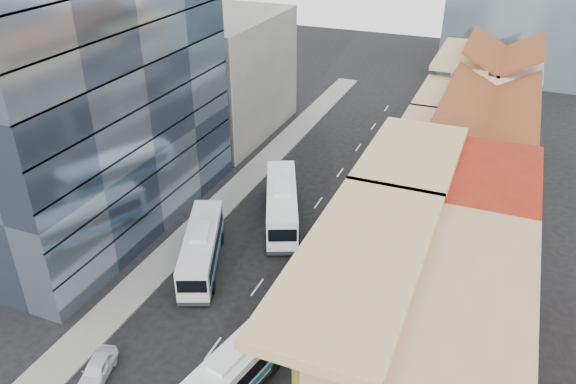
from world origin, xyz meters
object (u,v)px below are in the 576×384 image
at_px(office_tower, 81,58).
at_px(bus_left_far, 282,203).
at_px(bus_left_near, 202,248).
at_px(sedan_left, 97,369).
at_px(bus_right, 230,375).
at_px(shophouse_tan, 426,378).

distance_m(office_tower, bus_left_far, 20.71).
xyz_separation_m(office_tower, bus_left_near, (11.72, -3.09, -13.29)).
bearing_deg(sedan_left, bus_right, -2.14).
height_order(bus_left_far, bus_right, bus_left_far).
relative_size(bus_left_near, bus_left_far, 0.92).
bearing_deg(bus_left_far, shophouse_tan, -74.30).
xyz_separation_m(shophouse_tan, bus_left_near, (-19.28, 10.91, -4.29)).
height_order(shophouse_tan, bus_left_near, shophouse_tan).
height_order(office_tower, bus_left_far, office_tower).
bearing_deg(bus_left_far, sedan_left, -122.76).
height_order(shophouse_tan, bus_right, shophouse_tan).
bearing_deg(shophouse_tan, sedan_left, -174.49).
relative_size(office_tower, bus_left_far, 2.58).
distance_m(shophouse_tan, bus_left_far, 25.65).
bearing_deg(bus_right, sedan_left, -155.50).
distance_m(shophouse_tan, office_tower, 35.19).
relative_size(office_tower, bus_right, 2.96).
bearing_deg(bus_right, bus_left_near, 138.62).
height_order(office_tower, sedan_left, office_tower).
bearing_deg(bus_left_near, sedan_left, -113.53).
relative_size(shophouse_tan, sedan_left, 3.69).
bearing_deg(bus_left_far, bus_left_near, -134.15).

